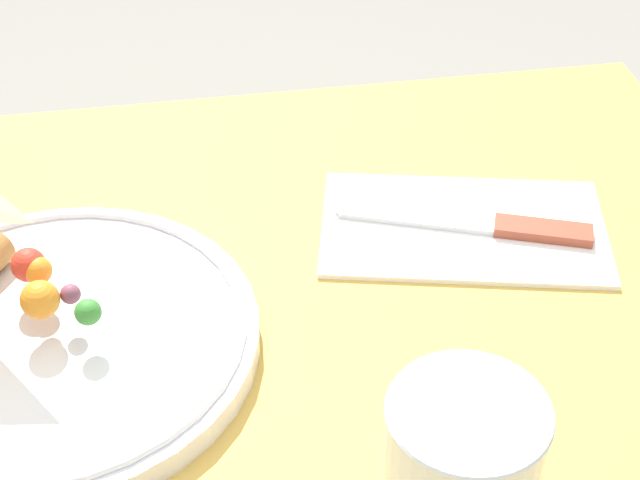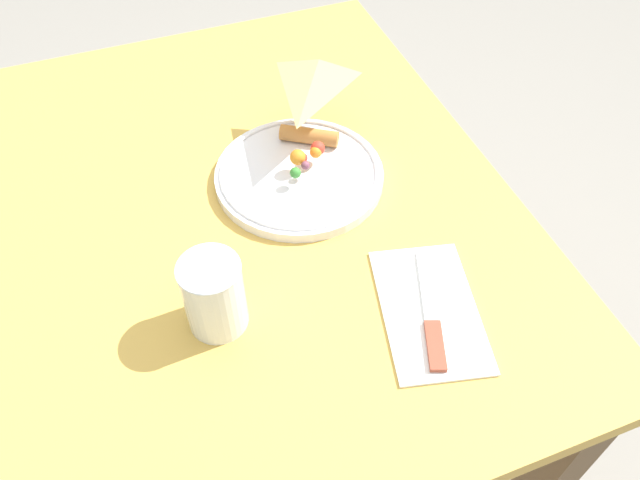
# 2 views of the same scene
# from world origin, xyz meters

# --- Properties ---
(plate_pizza) EXTENTS (0.25, 0.25, 0.05)m
(plate_pizza) POSITION_xyz_m (0.02, -0.08, 0.78)
(plate_pizza) COLOR white
(plate_pizza) RESTS_ON dining_table
(napkin_folded) EXTENTS (0.22, 0.16, 0.00)m
(napkin_folded) POSITION_xyz_m (-0.26, -0.15, 0.77)
(napkin_folded) COLOR white
(napkin_folded) RESTS_ON dining_table
(butter_knife) EXTENTS (0.17, 0.08, 0.01)m
(butter_knife) POSITION_xyz_m (-0.27, -0.15, 0.77)
(butter_knife) COLOR #99422D
(butter_knife) RESTS_ON napkin_folded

